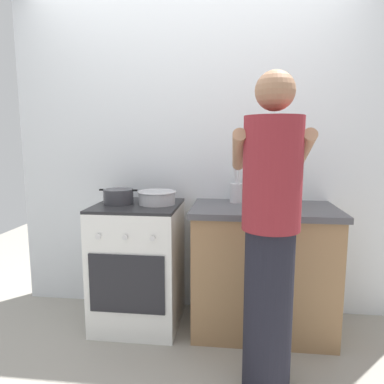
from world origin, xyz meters
name	(u,v)px	position (x,y,z in m)	size (l,w,h in m)	color
ground	(183,334)	(0.00, 0.00, 0.00)	(6.00, 6.00, 0.00)	gray
back_wall	(217,154)	(0.20, 0.50, 1.25)	(3.20, 0.10, 2.50)	silver
countertop	(262,269)	(0.55, 0.15, 0.45)	(1.00, 0.60, 0.90)	#99724C
stove_range	(139,264)	(-0.35, 0.15, 0.45)	(0.60, 0.62, 0.90)	white
pot	(118,196)	(-0.49, 0.15, 0.95)	(0.28, 0.21, 0.11)	#38383D
mixing_bowl	(157,197)	(-0.21, 0.17, 0.95)	(0.28, 0.28, 0.10)	#B7B7BC
utensil_crock	(237,190)	(0.36, 0.31, 0.99)	(0.10, 0.10, 0.33)	silver
spice_bottle	(275,201)	(0.62, 0.16, 0.94)	(0.04, 0.04, 0.08)	silver
oil_bottle	(296,191)	(0.76, 0.16, 1.01)	(0.06, 0.06, 0.26)	gold
person	(270,236)	(0.53, -0.47, 0.86)	(0.41, 0.50, 1.70)	black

